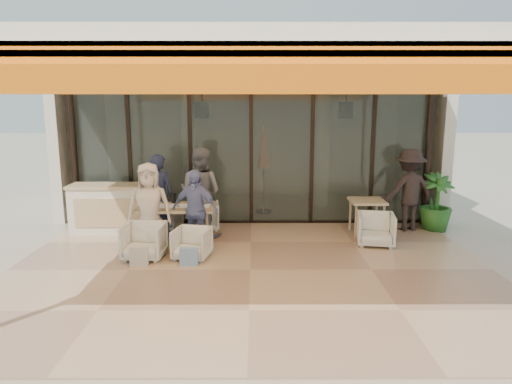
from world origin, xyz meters
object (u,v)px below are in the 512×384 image
Objects in this scene: diner_navy at (159,196)px; dining_table at (176,209)px; chair_far_right at (204,215)px; side_chair at (376,228)px; chair_near_left at (144,240)px; chair_far_left at (165,215)px; diner_cream at (149,207)px; side_table at (367,205)px; potted_palm at (436,202)px; chair_near_right at (192,242)px; host_counter at (115,208)px; standing_woman at (409,190)px; diner_periwinkle at (195,210)px; diner_grey at (200,192)px.

dining_table is at bearing 146.01° from diner_navy.
side_chair reaches higher than chair_far_right.
side_chair is (4.28, 0.76, -0.00)m from chair_near_left.
diner_navy is (0.00, -0.50, 0.53)m from chair_far_left.
diner_navy is 1.04× the size of diner_cream.
potted_palm is at bearing 11.74° from side_table.
chair_near_right is 0.36× the size of diner_navy.
side_table reaches higher than chair_near_right.
diner_navy reaches higher than host_counter.
dining_table is at bearing -170.82° from potted_palm.
side_table is 1.02m from standing_woman.
host_counter is 1.60m from dining_table.
diner_periwinkle is at bearing 101.20° from chair_near_right.
chair_near_left is at bearing -160.22° from side_chair.
side_table reaches higher than chair_near_left.
diner_periwinkle reaches higher than potted_palm.
chair_near_left is 0.40× the size of standing_woman.
chair_near_right is (0.43, -0.96, -0.38)m from dining_table.
diner_periwinkle is 4.58m from standing_woman.
side_table is (4.28, -0.39, 0.31)m from chair_far_left.
host_counter is at bearing 148.76° from chair_near_right.
diner_cream reaches higher than side_table.
host_counter is 2.99× the size of chair_near_right.
dining_table is 0.88× the size of diner_navy.
dining_table is at bearing -171.86° from side_table.
diner_periwinkle reaches higher than chair_near_left.
standing_woman is at bearing -177.00° from potted_palm.
chair_far_right is 0.36× the size of diner_grey.
potted_palm is at bearing -170.07° from chair_far_left.
chair_far_right is 0.39× the size of diner_navy.
diner_periwinkle is at bearing 146.13° from diner_navy.
dining_table is 0.63m from diner_periwinkle.
diner_cream reaches higher than chair_far_left.
chair_far_right is (0.84, 0.00, 0.01)m from chair_far_left.
potted_palm is (5.84, 1.84, 0.27)m from chair_near_left.
diner_navy is at bearing 24.61° from chair_far_right.
diner_navy is at bearing -178.52° from side_table.
standing_woman is at bearing -153.14° from diner_grey.
potted_palm is at bearing 8.83° from diner_cream.
chair_far_right is 3.48m from side_table.
dining_table is at bearing -27.28° from host_counter.
chair_far_right is at bearing -136.13° from diner_navy.
dining_table is 0.91× the size of diner_cream.
dining_table is 0.98× the size of diner_periwinkle.
diner_cream is (0.00, -1.40, 0.50)m from chair_far_left.
potted_palm is at bearing 169.97° from standing_woman.
diner_periwinkle is (1.85, -1.19, 0.23)m from host_counter.
chair_near_right is 1.72m from diner_navy.
host_counter reaches higher than chair_far_right.
diner_navy reaches higher than chair_near_right.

